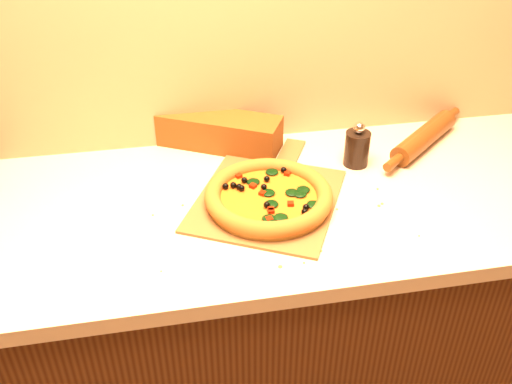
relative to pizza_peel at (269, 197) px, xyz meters
name	(u,v)px	position (x,y,z in m)	size (l,w,h in m)	color
cabinet	(240,332)	(-0.08, 0.00, -0.47)	(2.80, 0.65, 0.86)	#411F0E
countertop	(237,209)	(-0.08, 0.00, -0.02)	(2.84, 0.68, 0.04)	beige
pizza_peel	(269,197)	(0.00, 0.00, 0.00)	(0.47, 0.54, 0.01)	brown
pizza	(269,197)	(-0.01, -0.03, 0.02)	(0.31, 0.31, 0.04)	#B5812D
pepper_grinder	(357,147)	(0.27, 0.12, 0.05)	(0.07, 0.07, 0.13)	black
rolling_pin	(424,137)	(0.49, 0.18, 0.03)	(0.35, 0.30, 0.06)	#5D330F
bread_bag	(219,131)	(-0.09, 0.29, 0.04)	(0.35, 0.11, 0.10)	brown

